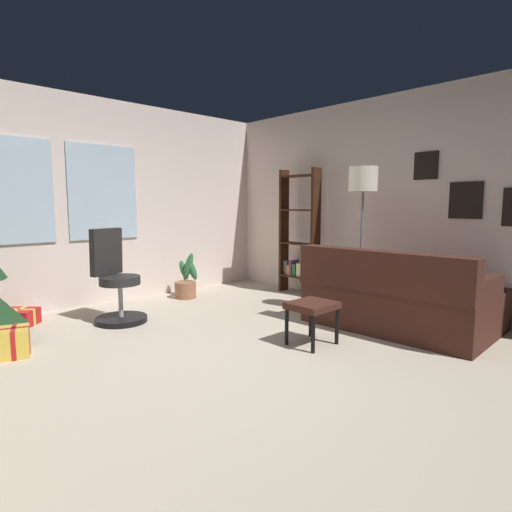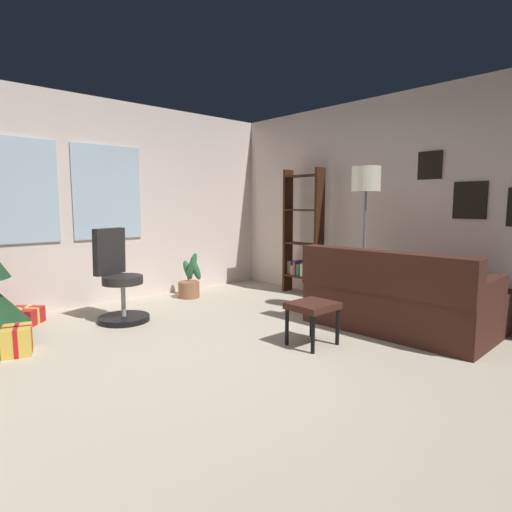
% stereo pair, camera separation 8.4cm
% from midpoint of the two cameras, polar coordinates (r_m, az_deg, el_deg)
% --- Properties ---
extents(ground_plane, '(5.30, 5.82, 0.10)m').
position_cam_midpoint_polar(ground_plane, '(3.56, -0.55, -15.29)').
color(ground_plane, '#BEB19B').
extents(wall_back_with_windows, '(5.30, 0.12, 2.65)m').
position_cam_midpoint_polar(wall_back_with_windows, '(5.84, -20.60, 6.82)').
color(wall_back_with_windows, silver).
rests_on(wall_back_with_windows, ground_plane).
extents(wall_right_with_frames, '(0.12, 5.82, 2.65)m').
position_cam_midpoint_polar(wall_right_with_frames, '(5.48, 21.19, 6.77)').
color(wall_right_with_frames, silver).
rests_on(wall_right_with_frames, ground_plane).
extents(couch, '(1.49, 1.84, 0.85)m').
position_cam_midpoint_polar(couch, '(4.67, 20.37, -5.78)').
color(couch, '#402019').
rests_on(couch, ground_plane).
extents(footstool, '(0.41, 0.37, 0.40)m').
position_cam_midpoint_polar(footstool, '(3.96, 8.25, -7.12)').
color(footstool, '#402019').
rests_on(footstool, ground_plane).
extents(gift_box_red, '(0.43, 0.43, 0.18)m').
position_cam_midpoint_polar(gift_box_red, '(5.28, -28.47, -7.15)').
color(gift_box_red, red).
rests_on(gift_box_red, ground_plane).
extents(gift_box_gold, '(0.30, 0.34, 0.25)m').
position_cam_midpoint_polar(gift_box_gold, '(4.28, -29.10, -9.93)').
color(gift_box_gold, gold).
rests_on(gift_box_gold, ground_plane).
extents(office_chair, '(0.56, 0.57, 1.04)m').
position_cam_midpoint_polar(office_chair, '(4.94, -17.57, -3.78)').
color(office_chair, black).
rests_on(office_chair, ground_plane).
extents(bookshelf, '(0.18, 0.64, 1.81)m').
position_cam_midpoint_polar(bookshelf, '(6.15, 6.75, 2.08)').
color(bookshelf, '#351A0E').
rests_on(bookshelf, ground_plane).
extents(floor_lamp, '(0.33, 0.33, 1.73)m').
position_cam_midpoint_polar(floor_lamp, '(5.03, 15.08, 8.38)').
color(floor_lamp, slate).
rests_on(floor_lamp, ground_plane).
extents(potted_plant, '(0.38, 0.42, 0.64)m').
position_cam_midpoint_polar(potted_plant, '(6.02, -8.53, -3.53)').
color(potted_plant, '#966042').
rests_on(potted_plant, ground_plane).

